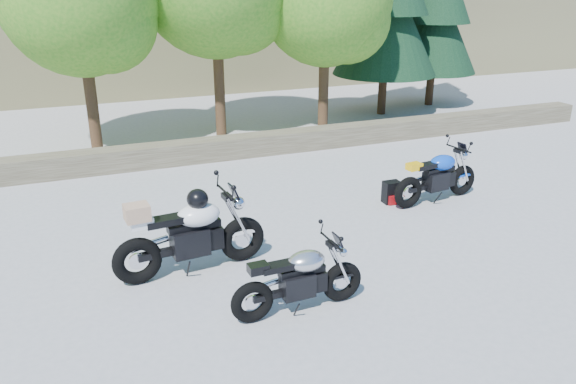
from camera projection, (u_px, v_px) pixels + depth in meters
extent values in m
plane|color=#939398|center=(300.00, 261.00, 8.65)|extent=(90.00, 90.00, 0.00)
cube|color=brown|center=(211.00, 149.00, 13.34)|extent=(22.00, 0.55, 0.50)
cylinder|color=#382314|center=(90.00, 91.00, 13.51)|extent=(0.28, 0.28, 3.02)
sphere|color=#2D7A1B|center=(105.00, 21.00, 12.84)|extent=(2.38, 2.38, 2.38)
cylinder|color=#382314|center=(219.00, 73.00, 14.92)|extent=(0.28, 0.28, 3.36)
sphere|color=#2D7A1B|center=(238.00, 2.00, 14.18)|extent=(2.64, 2.64, 2.64)
cylinder|color=#382314|center=(324.00, 79.00, 15.43)|extent=(0.28, 0.28, 2.91)
sphere|color=#2D7A1B|center=(347.00, 20.00, 14.78)|extent=(2.29, 2.29, 2.29)
cylinder|color=#382314|center=(383.00, 80.00, 17.49)|extent=(0.26, 0.26, 2.16)
cone|color=black|center=(387.00, 19.00, 16.84)|extent=(3.17, 3.17, 3.24)
cylinder|color=#382314|center=(431.00, 76.00, 18.80)|extent=(0.26, 0.26, 1.92)
cone|color=black|center=(435.00, 27.00, 18.23)|extent=(2.82, 2.82, 2.88)
torus|color=black|center=(342.00, 282.00, 7.50)|extent=(0.57, 0.16, 0.57)
torus|color=black|center=(252.00, 302.00, 7.03)|extent=(0.57, 0.16, 0.57)
cylinder|color=silver|center=(342.00, 282.00, 7.50)|extent=(0.20, 0.04, 0.20)
cylinder|color=silver|center=(252.00, 302.00, 7.03)|extent=(0.20, 0.04, 0.20)
cube|color=black|center=(297.00, 285.00, 7.22)|extent=(0.43, 0.28, 0.32)
cube|color=black|center=(302.00, 270.00, 7.18)|extent=(0.63, 0.16, 0.09)
ellipsoid|color=silver|center=(306.00, 261.00, 7.15)|extent=(0.52, 0.36, 0.27)
cube|color=black|center=(278.00, 267.00, 7.01)|extent=(0.45, 0.21, 0.08)
cube|color=black|center=(258.00, 268.00, 6.90)|extent=(0.25, 0.19, 0.12)
cylinder|color=black|center=(331.00, 242.00, 7.21)|extent=(0.05, 0.59, 0.03)
sphere|color=silver|center=(341.00, 250.00, 7.32)|extent=(0.16, 0.16, 0.16)
torus|color=black|center=(242.00, 239.00, 8.56)|extent=(0.72, 0.24, 0.71)
torus|color=black|center=(137.00, 261.00, 7.89)|extent=(0.72, 0.24, 0.71)
cylinder|color=silver|center=(242.00, 239.00, 8.56)|extent=(0.25, 0.07, 0.24)
cylinder|color=silver|center=(137.00, 261.00, 7.89)|extent=(0.25, 0.07, 0.24)
cube|color=black|center=(190.00, 242.00, 8.17)|extent=(0.56, 0.38, 0.40)
cube|color=black|center=(194.00, 225.00, 8.11)|extent=(0.79, 0.25, 0.11)
ellipsoid|color=white|center=(199.00, 215.00, 8.09)|extent=(0.67, 0.49, 0.34)
cube|color=black|center=(165.00, 221.00, 7.89)|extent=(0.57, 0.29, 0.10)
cube|color=white|center=(141.00, 222.00, 7.73)|extent=(0.33, 0.25, 0.14)
cylinder|color=black|center=(227.00, 193.00, 8.18)|extent=(0.10, 0.73, 0.04)
sphere|color=silver|center=(238.00, 203.00, 8.33)|extent=(0.20, 0.20, 0.20)
ellipsoid|color=black|center=(198.00, 199.00, 8.00)|extent=(0.34, 0.35, 0.29)
cube|color=tan|center=(137.00, 213.00, 7.66)|extent=(0.36, 0.32, 0.22)
torus|color=black|center=(462.00, 180.00, 11.15)|extent=(0.63, 0.24, 0.62)
torus|color=black|center=(408.00, 193.00, 10.52)|extent=(0.63, 0.24, 0.62)
cylinder|color=silver|center=(462.00, 180.00, 11.15)|extent=(0.22, 0.07, 0.21)
cylinder|color=silver|center=(408.00, 193.00, 10.52)|extent=(0.22, 0.07, 0.21)
cube|color=black|center=(436.00, 181.00, 10.78)|extent=(0.50, 0.35, 0.35)
cube|color=black|center=(439.00, 170.00, 10.74)|extent=(0.69, 0.25, 0.10)
ellipsoid|color=#0C41C1|center=(443.00, 163.00, 10.72)|extent=(0.60, 0.45, 0.29)
cube|color=black|center=(426.00, 166.00, 10.53)|extent=(0.51, 0.28, 0.09)
cube|color=yellow|center=(414.00, 166.00, 10.38)|extent=(0.29, 0.23, 0.13)
cylinder|color=black|center=(459.00, 149.00, 10.82)|extent=(0.12, 0.63, 0.03)
sphere|color=silver|center=(464.00, 156.00, 10.95)|extent=(0.17, 0.17, 0.17)
cube|color=black|center=(391.00, 192.00, 10.80)|extent=(0.32, 0.23, 0.43)
cube|color=maroon|center=(395.00, 200.00, 10.72)|extent=(0.25, 0.05, 0.18)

